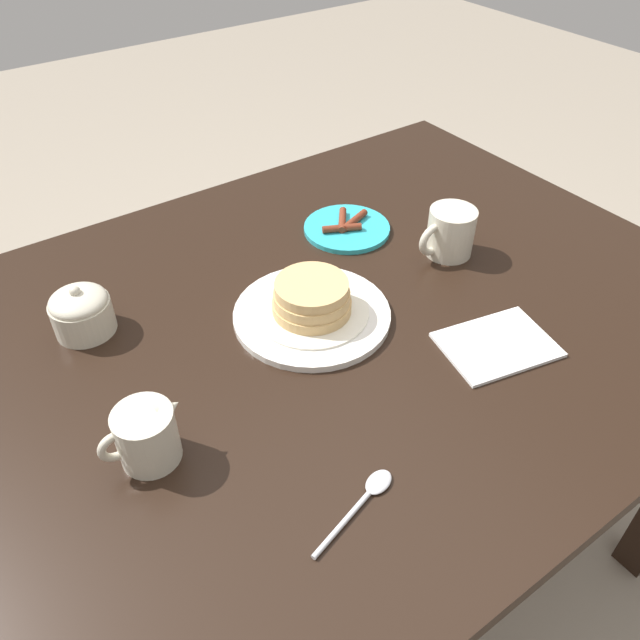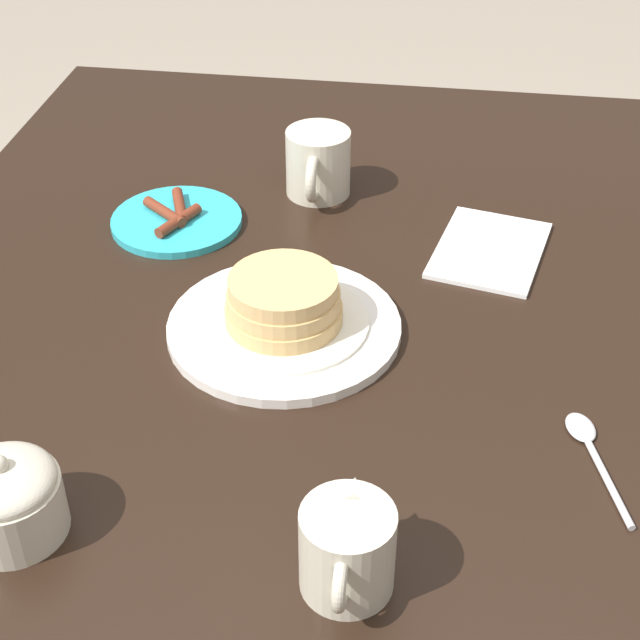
{
  "view_description": "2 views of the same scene",
  "coord_description": "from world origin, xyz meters",
  "px_view_note": "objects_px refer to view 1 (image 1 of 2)",
  "views": [
    {
      "loc": [
        0.46,
        0.63,
        1.43
      ],
      "look_at": [
        0.03,
        0.03,
        0.8
      ],
      "focal_mm": 35.0,
      "sensor_mm": 36.0,
      "label": 1
    },
    {
      "loc": [
        0.86,
        0.15,
        1.42
      ],
      "look_at": [
        0.03,
        0.03,
        0.8
      ],
      "focal_mm": 55.0,
      "sensor_mm": 36.0,
      "label": 2
    }
  ],
  "objects_px": {
    "creamer_pitcher": "(147,435)",
    "spoon": "(366,496)",
    "pancake_plate": "(312,306)",
    "napkin": "(497,345)",
    "side_plate_bacon": "(347,228)",
    "coffee_mug": "(449,232)",
    "sugar_bowl": "(81,311)"
  },
  "relations": [
    {
      "from": "spoon",
      "to": "coffee_mug",
      "type": "bearing_deg",
      "value": -143.85
    },
    {
      "from": "side_plate_bacon",
      "to": "spoon",
      "type": "bearing_deg",
      "value": 55.33
    },
    {
      "from": "pancake_plate",
      "to": "sugar_bowl",
      "type": "distance_m",
      "value": 0.36
    },
    {
      "from": "pancake_plate",
      "to": "coffee_mug",
      "type": "xyz_separation_m",
      "value": [
        -0.31,
        -0.01,
        0.02
      ]
    },
    {
      "from": "coffee_mug",
      "to": "creamer_pitcher",
      "type": "relative_size",
      "value": 1.02
    },
    {
      "from": "pancake_plate",
      "to": "spoon",
      "type": "bearing_deg",
      "value": 66.46
    },
    {
      "from": "coffee_mug",
      "to": "spoon",
      "type": "xyz_separation_m",
      "value": [
        0.45,
        0.33,
        -0.04
      ]
    },
    {
      "from": "sugar_bowl",
      "to": "creamer_pitcher",
      "type": "bearing_deg",
      "value": 87.14
    },
    {
      "from": "pancake_plate",
      "to": "spoon",
      "type": "distance_m",
      "value": 0.35
    },
    {
      "from": "napkin",
      "to": "spoon",
      "type": "bearing_deg",
      "value": 16.19
    },
    {
      "from": "creamer_pitcher",
      "to": "pancake_plate",
      "type": "bearing_deg",
      "value": -161.41
    },
    {
      "from": "sugar_bowl",
      "to": "spoon",
      "type": "distance_m",
      "value": 0.53
    },
    {
      "from": "coffee_mug",
      "to": "sugar_bowl",
      "type": "distance_m",
      "value": 0.65
    },
    {
      "from": "side_plate_bacon",
      "to": "sugar_bowl",
      "type": "height_order",
      "value": "sugar_bowl"
    },
    {
      "from": "creamer_pitcher",
      "to": "side_plate_bacon",
      "type": "bearing_deg",
      "value": -151.63
    },
    {
      "from": "coffee_mug",
      "to": "creamer_pitcher",
      "type": "distance_m",
      "value": 0.65
    },
    {
      "from": "creamer_pitcher",
      "to": "spoon",
      "type": "xyz_separation_m",
      "value": [
        -0.19,
        0.21,
        -0.04
      ]
    },
    {
      "from": "napkin",
      "to": "coffee_mug",
      "type": "bearing_deg",
      "value": -116.31
    },
    {
      "from": "creamer_pitcher",
      "to": "napkin",
      "type": "xyz_separation_m",
      "value": [
        -0.52,
        0.11,
        -0.04
      ]
    },
    {
      "from": "side_plate_bacon",
      "to": "napkin",
      "type": "height_order",
      "value": "side_plate_bacon"
    },
    {
      "from": "side_plate_bacon",
      "to": "napkin",
      "type": "distance_m",
      "value": 0.4
    },
    {
      "from": "side_plate_bacon",
      "to": "sugar_bowl",
      "type": "xyz_separation_m",
      "value": [
        0.52,
        -0.01,
        0.03
      ]
    },
    {
      "from": "creamer_pitcher",
      "to": "spoon",
      "type": "distance_m",
      "value": 0.28
    },
    {
      "from": "pancake_plate",
      "to": "creamer_pitcher",
      "type": "bearing_deg",
      "value": 18.59
    },
    {
      "from": "pancake_plate",
      "to": "coffee_mug",
      "type": "relative_size",
      "value": 2.18
    },
    {
      "from": "side_plate_bacon",
      "to": "creamer_pitcher",
      "type": "height_order",
      "value": "creamer_pitcher"
    },
    {
      "from": "side_plate_bacon",
      "to": "napkin",
      "type": "xyz_separation_m",
      "value": [
        0.01,
        0.4,
        -0.0
      ]
    },
    {
      "from": "coffee_mug",
      "to": "napkin",
      "type": "bearing_deg",
      "value": 63.69
    },
    {
      "from": "coffee_mug",
      "to": "side_plate_bacon",
      "type": "bearing_deg",
      "value": -57.72
    },
    {
      "from": "coffee_mug",
      "to": "spoon",
      "type": "distance_m",
      "value": 0.56
    },
    {
      "from": "pancake_plate",
      "to": "napkin",
      "type": "distance_m",
      "value": 0.3
    },
    {
      "from": "sugar_bowl",
      "to": "spoon",
      "type": "height_order",
      "value": "sugar_bowl"
    }
  ]
}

